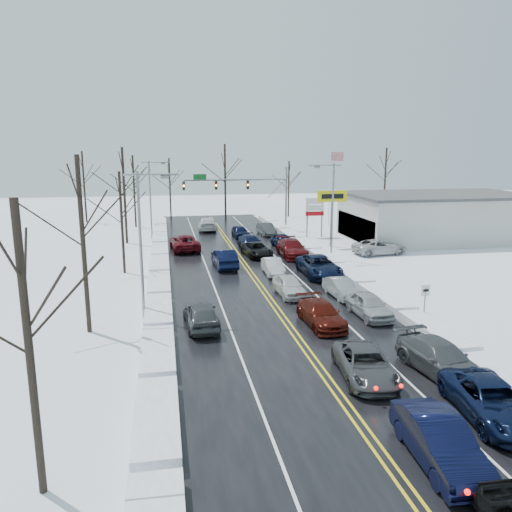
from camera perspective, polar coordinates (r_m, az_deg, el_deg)
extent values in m
plane|color=white|center=(36.57, 1.00, -4.19)|extent=(160.00, 160.00, 0.00)
cube|color=black|center=(38.46, 0.41, -3.36)|extent=(14.00, 84.00, 0.01)
cube|color=white|center=(37.81, -11.00, -3.87)|extent=(1.66, 72.00, 0.64)
cube|color=white|center=(40.54, 11.03, -2.78)|extent=(1.66, 72.00, 0.64)
cylinder|color=slate|center=(64.60, 3.46, 6.54)|extent=(0.24, 0.24, 8.00)
cylinder|color=slate|center=(63.15, -2.31, 8.70)|extent=(13.00, 0.18, 0.18)
cylinder|color=slate|center=(64.20, 2.43, 7.77)|extent=(2.33, 0.10, 2.33)
cube|color=#0C591E|center=(62.64, -6.44, 8.97)|extent=(1.60, 0.08, 0.70)
cube|color=black|center=(63.42, -0.95, 8.13)|extent=(0.32, 0.25, 1.05)
sphere|color=#3F0705|center=(63.25, -0.93, 8.39)|extent=(0.20, 0.20, 0.20)
sphere|color=orange|center=(63.27, -0.93, 8.12)|extent=(0.22, 0.22, 0.22)
sphere|color=black|center=(63.29, -0.92, 7.85)|extent=(0.20, 0.20, 0.20)
cube|color=black|center=(62.88, -4.58, 8.06)|extent=(0.32, 0.25, 1.05)
sphere|color=#3F0705|center=(62.70, -4.57, 8.32)|extent=(0.20, 0.20, 0.20)
sphere|color=orange|center=(62.72, -4.57, 8.05)|extent=(0.22, 0.22, 0.22)
sphere|color=black|center=(62.74, -4.56, 7.78)|extent=(0.20, 0.20, 0.20)
cube|color=black|center=(62.59, -8.26, 7.95)|extent=(0.32, 0.25, 1.05)
sphere|color=#3F0705|center=(62.41, -8.26, 8.22)|extent=(0.20, 0.20, 0.20)
sphere|color=orange|center=(62.43, -8.25, 7.94)|extent=(0.22, 0.22, 0.22)
sphere|color=black|center=(62.45, -8.25, 7.67)|extent=(0.20, 0.20, 0.20)
cylinder|color=slate|center=(53.87, 8.60, 4.02)|extent=(0.20, 0.20, 5.60)
cube|color=yellow|center=(53.57, 8.69, 6.77)|extent=(3.20, 0.30, 1.20)
cube|color=black|center=(53.41, 8.75, 6.76)|extent=(2.40, 0.04, 0.50)
cylinder|color=slate|center=(59.37, 5.87, 4.06)|extent=(0.16, 0.16, 4.00)
cylinder|color=slate|center=(59.90, 7.52, 4.09)|extent=(0.16, 0.16, 4.00)
cube|color=white|center=(59.35, 6.75, 6.27)|extent=(2.20, 0.22, 0.70)
cube|color=white|center=(59.44, 6.73, 5.50)|extent=(2.20, 0.22, 0.70)
cube|color=#A40C11|center=(59.52, 6.72, 4.83)|extent=(2.20, 0.22, 0.50)
cylinder|color=slate|center=(31.82, 18.71, -5.29)|extent=(0.08, 0.08, 2.20)
cube|color=white|center=(31.57, 18.82, -3.73)|extent=(0.55, 0.05, 0.70)
cube|color=black|center=(31.54, 18.85, -3.75)|extent=(0.35, 0.02, 0.15)
cylinder|color=silver|center=(68.26, 8.41, 7.57)|extent=(0.14, 0.14, 10.00)
cube|color=beige|center=(61.39, 20.00, 4.12)|extent=(20.00, 12.00, 5.00)
cube|color=#262628|center=(57.13, 11.28, 3.16)|extent=(0.10, 11.00, 2.80)
cube|color=#3F3F42|center=(61.11, 20.18, 6.58)|extent=(20.40, 12.40, 0.30)
cylinder|color=slate|center=(47.38, 8.73, 4.99)|extent=(0.18, 0.18, 9.00)
cylinder|color=slate|center=(46.79, 7.96, 10.21)|extent=(3.20, 0.12, 0.12)
cube|color=slate|center=(46.55, 7.01, 10.04)|extent=(0.50, 0.25, 0.18)
cylinder|color=slate|center=(30.96, -13.04, 1.06)|extent=(0.18, 0.18, 9.00)
cylinder|color=slate|center=(30.43, -11.91, 9.10)|extent=(3.20, 0.12, 0.12)
cube|color=slate|center=(30.43, -10.37, 8.87)|extent=(0.50, 0.25, 0.18)
cylinder|color=slate|center=(58.69, -11.98, 6.22)|extent=(0.18, 0.18, 9.00)
cylinder|color=slate|center=(58.41, -11.37, 10.45)|extent=(3.20, 0.12, 0.12)
cube|color=slate|center=(58.41, -10.56, 10.34)|extent=(0.50, 0.25, 0.18)
cylinder|color=#2D231C|center=(16.00, -24.46, -10.18)|extent=(0.24, 0.24, 9.00)
cylinder|color=#2D231C|center=(29.21, -19.13, 1.05)|extent=(0.27, 0.27, 10.00)
cylinder|color=#2D231C|center=(42.95, -15.07, 3.65)|extent=(0.23, 0.23, 8.50)
cylinder|color=#2D231C|center=(56.76, -14.79, 6.65)|extent=(0.28, 0.28, 10.50)
cylinder|color=#2D231C|center=(68.71, -13.74, 7.18)|extent=(0.25, 0.25, 9.50)
cylinder|color=#2D231C|center=(75.37, -19.03, 7.46)|extent=(0.27, 0.27, 10.00)
cylinder|color=#2D231C|center=(75.61, -9.80, 7.58)|extent=(0.24, 0.24, 9.00)
cylinder|color=#2D231C|center=(74.09, -3.54, 8.41)|extent=(0.29, 0.29, 11.00)
cylinder|color=#2D231C|center=(77.50, 3.75, 7.65)|extent=(0.23, 0.23, 8.50)
cylinder|color=#2D231C|center=(83.28, 14.52, 8.29)|extent=(0.28, 0.28, 10.50)
imported|color=black|center=(19.08, 20.07, -21.26)|extent=(1.93, 4.82, 1.56)
imported|color=#434649|center=(24.07, 12.29, -13.44)|extent=(2.79, 5.10, 1.36)
imported|color=#461009|center=(30.28, 7.39, -7.81)|extent=(2.18, 4.90, 1.40)
imported|color=silver|center=(35.90, 3.81, -4.53)|extent=(1.88, 4.27, 1.43)
imported|color=silver|center=(41.86, 1.95, -2.08)|extent=(1.47, 4.03, 1.32)
imported|color=black|center=(48.71, 0.09, -0.05)|extent=(2.70, 5.08, 1.36)
imported|color=black|center=(52.11, -0.63, 0.76)|extent=(2.37, 5.10, 1.44)
imported|color=black|center=(59.20, -1.83, 2.13)|extent=(1.81, 4.20, 1.41)
imported|color=black|center=(22.42, 25.22, -16.39)|extent=(2.97, 5.46, 1.45)
imported|color=#45484B|center=(25.45, 20.20, -12.48)|extent=(2.78, 5.43, 1.51)
imported|color=#A4A7AC|center=(32.25, 12.73, -6.76)|extent=(1.90, 4.41, 1.48)
imported|color=#94969B|center=(35.97, 9.70, -4.65)|extent=(1.62, 4.10, 1.33)
imported|color=black|center=(41.68, 7.18, -2.24)|extent=(2.76, 5.93, 1.64)
imported|color=#4E0A0D|center=(48.73, 4.10, -0.07)|extent=(2.38, 5.73, 1.66)
imported|color=black|center=(53.24, 3.10, 0.99)|extent=(2.23, 4.44, 1.45)
imported|color=#393C3E|center=(60.86, 1.17, 2.41)|extent=(1.84, 4.51, 1.46)
imported|color=black|center=(44.31, -3.62, -1.30)|extent=(1.99, 5.07, 1.64)
imported|color=#540B13|center=(52.23, -8.14, 0.66)|extent=(3.16, 6.09, 1.64)
imported|color=silver|center=(64.87, -5.56, 2.96)|extent=(2.77, 5.90, 1.66)
imported|color=#3F4244|center=(29.81, -6.24, -8.11)|extent=(2.09, 4.68, 1.56)
imported|color=#BCBCBE|center=(51.20, 13.90, 0.19)|extent=(5.70, 3.17, 1.51)
imported|color=#393B3D|center=(57.90, 14.18, 1.54)|extent=(2.24, 5.36, 1.55)
imported|color=black|center=(60.25, 11.06, 2.09)|extent=(1.84, 4.53, 1.54)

